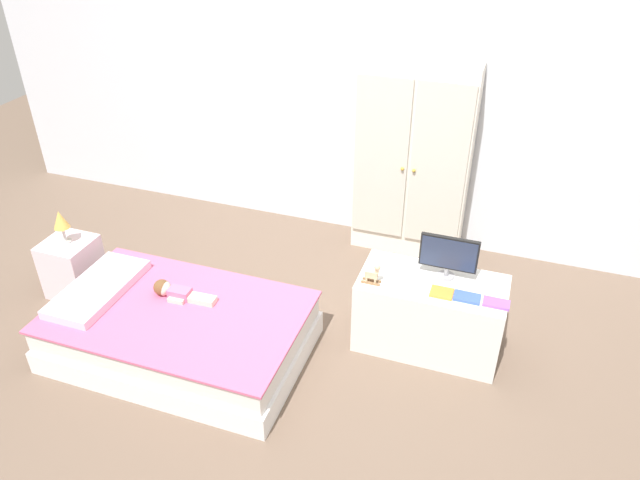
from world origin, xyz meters
The scene contains 14 objects.
ground_plane centered at (0.00, 0.00, -0.01)m, with size 10.00×10.00×0.02m, color brown.
back_wall centered at (0.00, 1.57, 1.35)m, with size 6.40×0.05×2.70m, color silver.
bed centered at (-0.74, -0.16, 0.15)m, with size 1.46×0.90×0.31m.
pillow centered at (-1.28, -0.16, 0.34)m, with size 0.31×0.65×0.05m, color silver.
doll centered at (-0.83, -0.05, 0.35)m, with size 0.39×0.14×0.10m.
nightstand centered at (-1.73, 0.13, 0.20)m, with size 0.31×0.31×0.39m, color silver.
table_lamp centered at (-1.73, 0.13, 0.55)m, with size 0.10×0.10×0.23m.
wardrobe centered at (0.26, 1.40, 0.71)m, with size 0.79×0.28×1.42m.
tv_stand centered at (0.62, 0.38, 0.23)m, with size 0.84×0.42×0.47m, color silver.
tv_monitor centered at (0.68, 0.45, 0.62)m, with size 0.33×0.10×0.26m.
rocking_horse_toy centered at (0.30, 0.25, 0.53)m, with size 0.11×0.04×0.13m.
book_orange centered at (0.68, 0.28, 0.47)m, with size 0.13×0.11×0.01m, color orange.
book_blue centered at (0.82, 0.28, 0.48)m, with size 0.14×0.09×0.02m, color blue.
book_purple centered at (0.97, 0.28, 0.48)m, with size 0.14×0.08×0.02m, color #8E51B2.
Camera 1 is at (0.91, -2.43, 2.49)m, focal length 33.65 mm.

